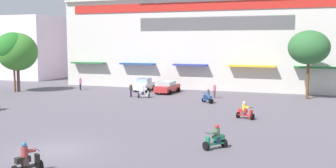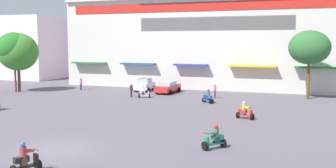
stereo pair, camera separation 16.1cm
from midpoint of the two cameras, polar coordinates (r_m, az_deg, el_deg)
ground_plane at (r=34.90m, az=-3.56°, el=-4.14°), size 128.00×128.00×0.00m
colonial_building at (r=55.77m, az=5.42°, el=9.86°), size 38.02×14.85×23.01m
flank_building_left at (r=72.11m, az=-19.30°, el=5.10°), size 10.81×11.05×10.57m
plaza_tree_0 at (r=51.95m, az=-21.70°, el=4.99°), size 4.06×4.30×7.48m
plaza_tree_1 at (r=44.96m, az=20.26°, el=5.06°), size 4.45×4.05×7.54m
plaza_tree_2 at (r=52.17m, az=-21.19°, el=4.45°), size 5.15×4.72×7.43m
parked_car_0 at (r=49.77m, az=-3.38°, el=-0.09°), size 2.44×4.00×1.62m
parked_car_1 at (r=47.56m, az=0.07°, el=-0.45°), size 2.53×4.54×1.44m
scooter_rider_2 at (r=43.59m, az=-3.46°, el=-1.26°), size 1.40×0.94×1.46m
scooter_rider_3 at (r=32.19m, az=11.42°, el=-4.05°), size 1.53×0.99×1.45m
scooter_rider_4 at (r=19.99m, az=-20.09°, el=-10.51°), size 1.08×1.48×1.56m
scooter_rider_5 at (r=39.92m, az=6.03°, el=-1.96°), size 1.43×1.40×1.47m
scooter_rider_6 at (r=23.09m, az=7.11°, el=-8.06°), size 1.36×1.45×1.45m
pedestrian_0 at (r=51.68m, az=-12.65°, el=0.17°), size 0.39×0.39×1.67m
pedestrian_1 at (r=43.36m, az=7.03°, el=-0.92°), size 0.44×0.44×1.61m
pedestrian_2 at (r=44.22m, az=-5.34°, el=-0.79°), size 0.46×0.46×1.56m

